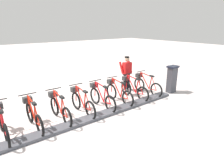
# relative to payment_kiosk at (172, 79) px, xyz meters

# --- Properties ---
(ground_plane) EXTENTS (60.00, 60.00, 0.00)m
(ground_plane) POSITION_rel_payment_kiosk_xyz_m (-0.05, 4.70, -0.67)
(ground_plane) COLOR beige
(dock_rail_base) EXTENTS (0.44, 8.39, 0.10)m
(dock_rail_base) POSITION_rel_payment_kiosk_xyz_m (-0.05, 4.70, -0.62)
(dock_rail_base) COLOR #47474C
(dock_rail_base) RESTS_ON ground
(payment_kiosk) EXTENTS (0.36, 0.52, 1.28)m
(payment_kiosk) POSITION_rel_payment_kiosk_xyz_m (0.00, 0.00, 0.00)
(payment_kiosk) COLOR #38383D
(payment_kiosk) RESTS_ON ground
(bike_docked_0) EXTENTS (1.72, 0.54, 1.02)m
(bike_docked_0) POSITION_rel_payment_kiosk_xyz_m (0.57, 1.10, -0.24)
(bike_docked_0) COLOR black
(bike_docked_0) RESTS_ON ground
(bike_docked_1) EXTENTS (1.72, 0.54, 1.02)m
(bike_docked_1) POSITION_rel_payment_kiosk_xyz_m (0.57, 1.95, -0.24)
(bike_docked_1) COLOR black
(bike_docked_1) RESTS_ON ground
(bike_docked_2) EXTENTS (1.72, 0.54, 1.02)m
(bike_docked_2) POSITION_rel_payment_kiosk_xyz_m (0.57, 2.79, -0.24)
(bike_docked_2) COLOR black
(bike_docked_2) RESTS_ON ground
(bike_docked_3) EXTENTS (1.72, 0.54, 1.02)m
(bike_docked_3) POSITION_rel_payment_kiosk_xyz_m (0.57, 3.64, -0.24)
(bike_docked_3) COLOR black
(bike_docked_3) RESTS_ON ground
(bike_docked_4) EXTENTS (1.72, 0.54, 1.02)m
(bike_docked_4) POSITION_rel_payment_kiosk_xyz_m (0.57, 4.48, -0.24)
(bike_docked_4) COLOR black
(bike_docked_4) RESTS_ON ground
(bike_docked_5) EXTENTS (1.72, 0.54, 1.02)m
(bike_docked_5) POSITION_rel_payment_kiosk_xyz_m (0.57, 5.32, -0.24)
(bike_docked_5) COLOR black
(bike_docked_5) RESTS_ON ground
(bike_docked_6) EXTENTS (1.72, 0.54, 1.02)m
(bike_docked_6) POSITION_rel_payment_kiosk_xyz_m (0.57, 6.17, -0.24)
(bike_docked_6) COLOR black
(bike_docked_6) RESTS_ON ground
(bike_docked_7) EXTENTS (1.72, 0.54, 1.02)m
(bike_docked_7) POSITION_rel_payment_kiosk_xyz_m (0.57, 7.01, -0.24)
(bike_docked_7) COLOR black
(bike_docked_7) RESTS_ON ground
(worker_near_rack) EXTENTS (0.49, 0.64, 1.66)m
(worker_near_rack) POSITION_rel_payment_kiosk_xyz_m (1.52, 1.48, 0.24)
(worker_near_rack) COLOR white
(worker_near_rack) RESTS_ON ground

